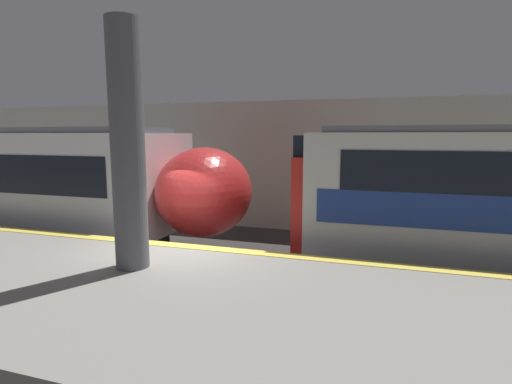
{
  "coord_description": "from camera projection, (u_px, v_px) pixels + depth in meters",
  "views": [
    {
      "loc": [
        3.75,
        -6.96,
        3.3
      ],
      "look_at": [
        1.21,
        0.96,
        2.11
      ],
      "focal_mm": 28.0,
      "sensor_mm": 36.0,
      "label": 1
    }
  ],
  "objects": [
    {
      "name": "ground_plane",
      "position": [
        185.0,
        298.0,
        8.16
      ],
      "size": [
        120.0,
        120.0,
        0.0
      ],
      "primitive_type": "plane",
      "color": "#33302D"
    },
    {
      "name": "support_pillar_near",
      "position": [
        128.0,
        147.0,
        6.34
      ],
      "size": [
        0.54,
        0.54,
        3.94
      ],
      "color": "#56565B",
      "rests_on": "platform"
    },
    {
      "name": "platform",
      "position": [
        115.0,
        318.0,
        6.01
      ],
      "size": [
        40.0,
        4.41,
        1.14
      ],
      "color": "gray",
      "rests_on": "ground"
    },
    {
      "name": "station_rear_barrier",
      "position": [
        271.0,
        166.0,
        13.94
      ],
      "size": [
        50.0,
        0.15,
        4.46
      ],
      "color": "#B2AD9E",
      "rests_on": "ground"
    }
  ]
}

